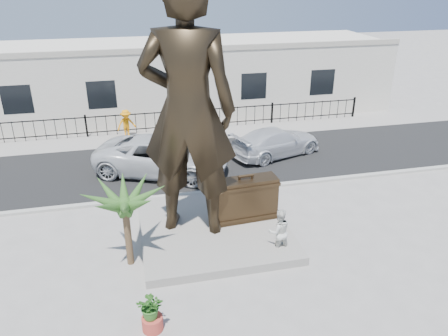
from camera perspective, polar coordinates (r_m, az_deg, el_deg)
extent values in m
plane|color=#9E9991|center=(14.91, 1.75, -11.23)|extent=(100.00, 100.00, 0.00)
cube|color=black|center=(21.75, -3.53, 0.91)|extent=(40.00, 7.00, 0.01)
cube|color=#A5A399|center=(18.62, -1.72, -3.15)|extent=(40.00, 0.25, 0.12)
cube|color=#9E9991|center=(25.43, -5.05, 4.45)|extent=(40.00, 2.50, 0.02)
cube|color=gray|center=(15.94, -1.36, -7.95)|extent=(5.20, 5.20, 0.30)
cube|color=black|center=(25.98, -5.36, 6.26)|extent=(22.00, 0.10, 1.20)
cube|color=silver|center=(29.58, -6.64, 11.69)|extent=(28.00, 7.00, 4.40)
imported|color=black|center=(14.08, -4.76, 7.51)|extent=(3.64, 2.96, 8.61)
cube|color=#352616|center=(15.88, 2.80, -4.08)|extent=(2.34, 0.89, 1.62)
imported|color=silver|center=(14.70, 7.18, -8.22)|extent=(0.79, 0.62, 1.61)
imported|color=silver|center=(20.34, -8.11, 1.58)|extent=(6.72, 4.99, 1.70)
imported|color=silver|center=(22.37, 6.84, 3.43)|extent=(5.22, 3.43, 1.41)
imported|color=orange|center=(25.04, -12.62, 5.63)|extent=(1.19, 0.89, 1.63)
cylinder|color=#B93D31|center=(12.37, -9.31, -19.37)|extent=(0.56, 0.56, 0.40)
imported|color=#346F24|center=(11.97, -9.51, -17.32)|extent=(0.83, 0.75, 0.78)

